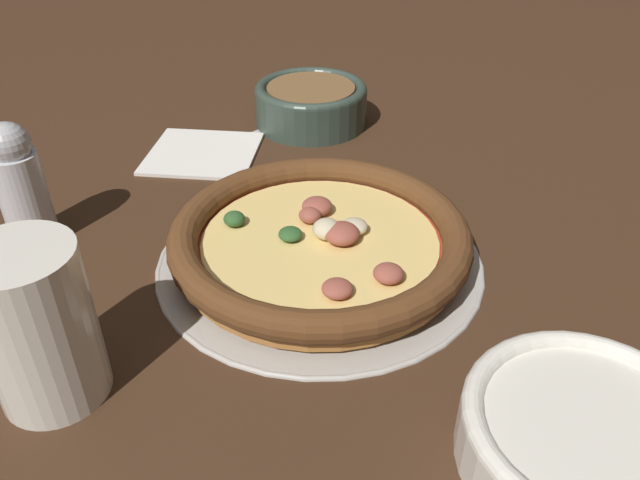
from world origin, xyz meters
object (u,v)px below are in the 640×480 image
Objects in this scene: drinking_cup at (38,326)px; pepper_shaker at (20,185)px; pizza at (320,239)px; bowl_near at (588,437)px; pizza_tray at (320,257)px; fork at (212,150)px; bowl_far at (311,102)px; napkin at (203,152)px.

pepper_shaker reaches higher than drinking_cup.
pizza is 0.27m from bowl_near.
fork is at bearing 12.28° from pizza_tray.
bowl_far reaches higher than fork.
drinking_cup reaches higher than bowl_near.
drinking_cup is 0.38m from fork.
drinking_cup reaches higher than bowl_far.
fork is (0.51, 0.14, -0.02)m from bowl_near.
bowl_near is (-0.25, -0.09, 0.02)m from pizza_tray.
drinking_cup is (0.17, 0.31, 0.04)m from bowl_near.
bowl_near is at bearing -160.77° from pizza.
bowl_near is 0.53m from fork.
drinking_cup is (-0.09, 0.22, 0.06)m from pizza_tray.
bowl_near is at bearing -137.85° from pepper_shaker.
pizza is 1.87× the size of bowl_far.
drinking_cup is at bearing -173.58° from pepper_shaker.
napkin is at bearing 107.07° from bowl_far.
napkin is (-0.05, 0.15, -0.03)m from bowl_far.
pepper_shaker is at bearing 42.15° from bowl_near.
pizza is 1.63× the size of napkin.
bowl_near is 1.09× the size of bowl_far.
pepper_shaker reaches higher than fork.
fork is (0.25, 0.05, -0.00)m from pizza_tray.
pepper_shaker reaches higher than napkin.
bowl_near is 0.50m from pepper_shaker.
bowl_near is 0.95× the size of napkin.
pizza_tray is 2.49× the size of drinking_cup.
drinking_cup is at bearing 154.82° from napkin.
bowl_far is at bearing 169.41° from fork.
pepper_shaker reaches higher than bowl_far.
pizza is at bearing -133.49° from pizza_tray.
napkin is at bearing 17.19° from bowl_near.
pizza_tray is 2.47× the size of pepper_shaker.
pepper_shaker is (-0.13, 0.19, 0.06)m from fork.
bowl_near is 0.52m from napkin.
pizza_tray is 0.27m from bowl_near.
bowl_near is 0.55m from bowl_far.
fork is at bearing -26.47° from drinking_cup.
bowl_near is 1.31× the size of drinking_cup.
pizza_tray and napkin have the same top height.
pizza_tray is 0.25m from drinking_cup.
napkin is (0.25, 0.07, -0.02)m from pizza.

